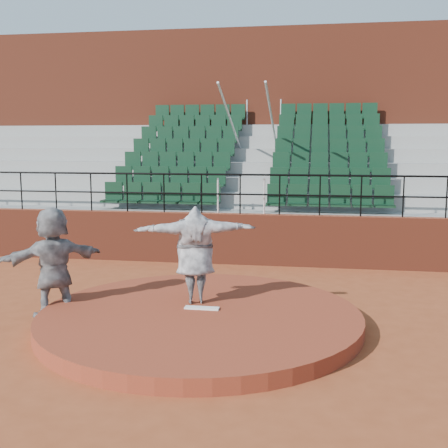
{
  "coord_description": "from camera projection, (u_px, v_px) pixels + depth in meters",
  "views": [
    {
      "loc": [
        1.93,
        -9.08,
        3.13
      ],
      "look_at": [
        0.0,
        2.5,
        1.4
      ],
      "focal_mm": 45.0,
      "sensor_mm": 36.0,
      "label": 1
    }
  ],
  "objects": [
    {
      "name": "seating_deck",
      "position": [
        256.0,
        195.0,
        17.86
      ],
      "size": [
        24.0,
        5.97,
        4.63
      ],
      "color": "gray",
      "rests_on": "ground"
    },
    {
      "name": "ground",
      "position": [
        200.0,
        325.0,
        9.63
      ],
      "size": [
        90.0,
        90.0,
        0.0
      ],
      "primitive_type": "plane",
      "color": "brown",
      "rests_on": "ground"
    },
    {
      "name": "wall_railing",
      "position": [
        240.0,
        185.0,
        14.21
      ],
      "size": [
        24.04,
        0.05,
        1.03
      ],
      "color": "black",
      "rests_on": "boundary_wall"
    },
    {
      "name": "press_box_facade",
      "position": [
        267.0,
        130.0,
        21.41
      ],
      "size": [
        24.0,
        3.0,
        7.1
      ],
      "primitive_type": "cube",
      "color": "maroon",
      "rests_on": "ground"
    },
    {
      "name": "fielder",
      "position": [
        53.0,
        262.0,
        10.03
      ],
      "size": [
        1.78,
        1.66,
        1.99
      ],
      "primitive_type": "imported",
      "rotation": [
        0.0,
        0.0,
        3.86
      ],
      "color": "black",
      "rests_on": "ground"
    },
    {
      "name": "boundary_wall",
      "position": [
        240.0,
        239.0,
        14.41
      ],
      "size": [
        24.0,
        0.3,
        1.3
      ],
      "primitive_type": "cube",
      "color": "maroon",
      "rests_on": "ground"
    },
    {
      "name": "pitcher",
      "position": [
        195.0,
        255.0,
        10.01
      ],
      "size": [
        2.23,
        1.18,
        1.75
      ],
      "primitive_type": "imported",
      "rotation": [
        0.0,
        0.0,
        3.43
      ],
      "color": "black",
      "rests_on": "pitchers_mound"
    },
    {
      "name": "pitchers_mound",
      "position": [
        200.0,
        318.0,
        9.61
      ],
      "size": [
        5.5,
        5.5,
        0.25
      ],
      "primitive_type": "cylinder",
      "color": "maroon",
      "rests_on": "ground"
    },
    {
      "name": "pitching_rubber",
      "position": [
        202.0,
        308.0,
        9.74
      ],
      "size": [
        0.6,
        0.15,
        0.03
      ],
      "primitive_type": "cube",
      "color": "white",
      "rests_on": "pitchers_mound"
    }
  ]
}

